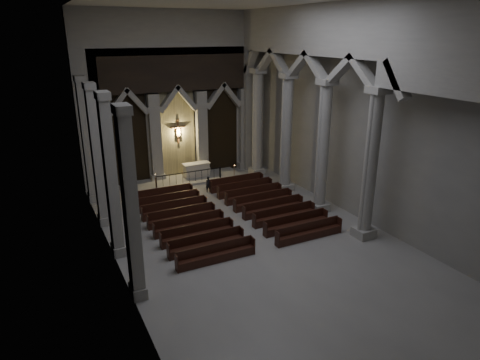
{
  "coord_description": "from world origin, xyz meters",
  "views": [
    {
      "loc": [
        -9.82,
        -18.19,
        10.48
      ],
      "look_at": [
        0.78,
        3.0,
        2.27
      ],
      "focal_mm": 32.0,
      "sensor_mm": 36.0,
      "label": 1
    }
  ],
  "objects": [
    {
      "name": "candle_stand_left",
      "position": [
        -2.67,
        8.91,
        0.38
      ],
      "size": [
        0.23,
        0.23,
        1.39
      ],
      "color": "#975E2E",
      "rests_on": "ground"
    },
    {
      "name": "altar",
      "position": [
        0.98,
        10.77,
        0.67
      ],
      "size": [
        2.04,
        0.82,
        1.04
      ],
      "color": "beige",
      "rests_on": "sanctuary_step"
    },
    {
      "name": "sanctuary_wall",
      "position": [
        0.0,
        11.54,
        6.62
      ],
      "size": [
        14.0,
        0.77,
        12.0
      ],
      "color": "#ABA89F",
      "rests_on": "ground"
    },
    {
      "name": "right_arcade",
      "position": [
        5.5,
        1.33,
        7.83
      ],
      "size": [
        1.0,
        24.0,
        12.0
      ],
      "color": "#ABA89F",
      "rests_on": "ground"
    },
    {
      "name": "room",
      "position": [
        0.0,
        0.0,
        7.6
      ],
      "size": [
        24.0,
        24.1,
        12.0
      ],
      "color": "#9E9C96",
      "rests_on": "ground"
    },
    {
      "name": "pews",
      "position": [
        -0.0,
        2.99,
        0.29
      ],
      "size": [
        9.43,
        9.17,
        0.9
      ],
      "color": "black",
      "rests_on": "ground"
    },
    {
      "name": "altar_rail",
      "position": [
        -0.0,
        9.69,
        0.65
      ],
      "size": [
        5.0,
        0.09,
        0.98
      ],
      "color": "black",
      "rests_on": "ground"
    },
    {
      "name": "candle_stand_right",
      "position": [
        3.26,
        8.93,
        0.33
      ],
      "size": [
        0.21,
        0.21,
        1.22
      ],
      "color": "#975E2E",
      "rests_on": "ground"
    },
    {
      "name": "left_pilasters",
      "position": [
        -6.75,
        3.5,
        3.91
      ],
      "size": [
        0.6,
        13.0,
        8.03
      ],
      "color": "#ABA89F",
      "rests_on": "ground"
    },
    {
      "name": "worshipper",
      "position": [
        0.64,
        7.57,
        0.55
      ],
      "size": [
        0.45,
        0.34,
        1.11
      ],
      "primitive_type": "imported",
      "rotation": [
        0.0,
        0.0,
        -0.21
      ],
      "color": "black",
      "rests_on": "ground"
    },
    {
      "name": "sanctuary_step",
      "position": [
        0.0,
        10.6,
        0.07
      ],
      "size": [
        8.5,
        2.6,
        0.15
      ],
      "primitive_type": "cube",
      "color": "#ABA89F",
      "rests_on": "ground"
    }
  ]
}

